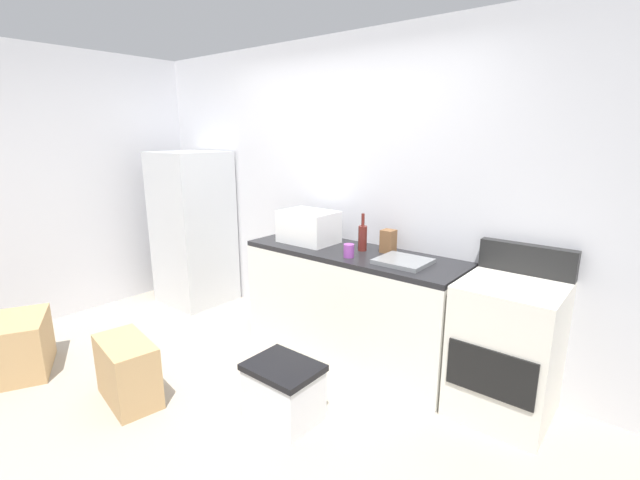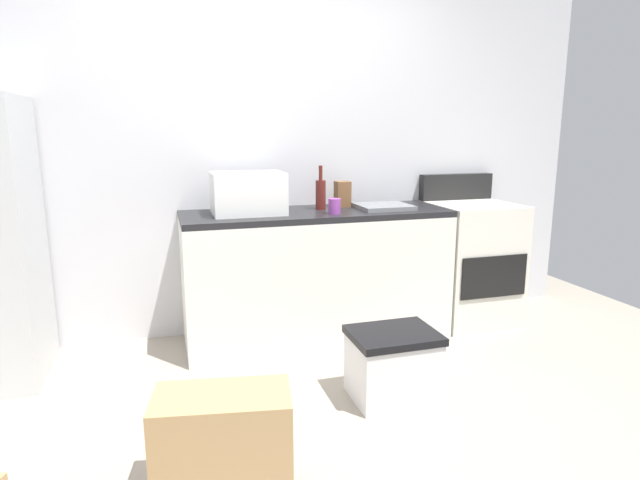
% 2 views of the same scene
% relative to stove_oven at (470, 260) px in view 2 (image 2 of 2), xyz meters
% --- Properties ---
extents(ground_plane, '(6.00, 6.00, 0.00)m').
position_rel_stove_oven_xyz_m(ground_plane, '(-1.52, -1.21, -0.47)').
color(ground_plane, '#9E9384').
extents(wall_back, '(5.00, 0.10, 2.60)m').
position_rel_stove_oven_xyz_m(wall_back, '(-1.52, 0.34, 0.83)').
color(wall_back, silver).
rests_on(wall_back, ground_plane).
extents(kitchen_counter, '(1.80, 0.60, 0.90)m').
position_rel_stove_oven_xyz_m(kitchen_counter, '(-1.22, -0.01, -0.02)').
color(kitchen_counter, silver).
rests_on(kitchen_counter, ground_plane).
extents(stove_oven, '(0.60, 0.61, 1.10)m').
position_rel_stove_oven_xyz_m(stove_oven, '(0.00, 0.00, 0.00)').
color(stove_oven, silver).
rests_on(stove_oven, ground_plane).
extents(microwave, '(0.46, 0.34, 0.27)m').
position_rel_stove_oven_xyz_m(microwave, '(-1.68, 0.00, 0.57)').
color(microwave, white).
rests_on(microwave, kitchen_counter).
extents(sink_basin, '(0.36, 0.32, 0.03)m').
position_rel_stove_oven_xyz_m(sink_basin, '(-0.75, -0.05, 0.45)').
color(sink_basin, slate).
rests_on(sink_basin, kitchen_counter).
extents(wine_bottle, '(0.07, 0.07, 0.30)m').
position_rel_stove_oven_xyz_m(wine_bottle, '(-1.17, 0.06, 0.54)').
color(wine_bottle, '#591E19').
rests_on(wine_bottle, kitchen_counter).
extents(coffee_mug, '(0.08, 0.08, 0.10)m').
position_rel_stove_oven_xyz_m(coffee_mug, '(-1.14, -0.16, 0.48)').
color(coffee_mug, purple).
rests_on(coffee_mug, kitchen_counter).
extents(knife_block, '(0.10, 0.10, 0.18)m').
position_rel_stove_oven_xyz_m(knife_block, '(-0.98, 0.14, 0.52)').
color(knife_block, brown).
rests_on(knife_block, kitchen_counter).
extents(cardboard_box_large, '(0.57, 0.37, 0.44)m').
position_rel_stove_oven_xyz_m(cardboard_box_large, '(-2.05, -1.50, -0.25)').
color(cardboard_box_large, tan).
rests_on(cardboard_box_large, ground_plane).
extents(storage_bin, '(0.46, 0.36, 0.38)m').
position_rel_stove_oven_xyz_m(storage_bin, '(-1.08, -0.96, -0.27)').
color(storage_bin, silver).
rests_on(storage_bin, ground_plane).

